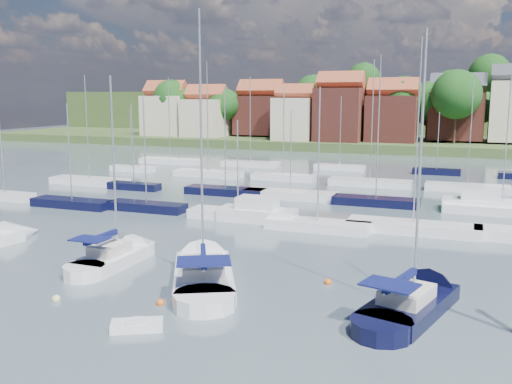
% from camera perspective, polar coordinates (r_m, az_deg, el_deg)
% --- Properties ---
extents(ground, '(260.00, 260.00, 0.00)m').
position_cam_1_polar(ground, '(68.96, 10.16, 0.16)').
color(ground, '#44515D').
rests_on(ground, ground).
extents(sailboat_left, '(2.65, 9.92, 13.55)m').
position_cam_1_polar(sailboat_left, '(40.49, -13.19, -6.19)').
color(sailboat_left, silver).
rests_on(sailboat_left, ground).
extents(sailboat_centre, '(8.91, 13.15, 17.59)m').
position_cam_1_polar(sailboat_centre, '(36.66, -5.31, -7.68)').
color(sailboat_centre, silver).
rests_on(sailboat_centre, ground).
extents(sailboat_navy, '(5.88, 11.74, 15.74)m').
position_cam_1_polar(sailboat_navy, '(32.55, 15.99, -10.29)').
color(sailboat_navy, black).
rests_on(sailboat_navy, ground).
extents(tender, '(2.75, 2.20, 0.54)m').
position_cam_1_polar(tender, '(29.02, -11.81, -12.93)').
color(tender, silver).
rests_on(tender, ground).
extents(buoy_b, '(0.48, 0.48, 0.48)m').
position_cam_1_polar(buoy_b, '(34.02, -19.33, -10.22)').
color(buoy_b, beige).
rests_on(buoy_b, ground).
extents(buoy_c, '(0.45, 0.45, 0.45)m').
position_cam_1_polar(buoy_c, '(32.03, -9.54, -11.04)').
color(buoy_c, '#D85914').
rests_on(buoy_c, ground).
extents(buoy_d, '(0.55, 0.55, 0.55)m').
position_cam_1_polar(buoy_d, '(30.13, -3.98, -12.30)').
color(buoy_d, beige).
rests_on(buoy_d, ground).
extents(buoy_e, '(0.47, 0.47, 0.47)m').
position_cam_1_polar(buoy_e, '(35.13, 7.19, -9.09)').
color(buoy_e, '#D85914').
rests_on(buoy_e, ground).
extents(marina_field, '(79.62, 41.41, 15.93)m').
position_cam_1_polar(marina_field, '(63.85, 11.04, -0.24)').
color(marina_field, silver).
rests_on(marina_field, ground).
extents(far_shore_town, '(212.46, 90.00, 22.27)m').
position_cam_1_polar(far_shore_town, '(160.03, 17.25, 6.91)').
color(far_shore_town, '#40582C').
rests_on(far_shore_town, ground).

